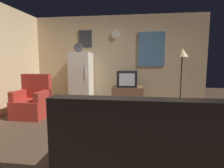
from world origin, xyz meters
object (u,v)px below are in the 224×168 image
Objects in this scene: book_stack at (153,107)px; mug_ceramic_white at (93,99)px; crt_tv at (127,79)px; wine_glass at (101,100)px; tv_stand at (128,96)px; coffee_table at (97,115)px; fridge at (81,78)px; armchair at (33,102)px; standing_lamp at (182,57)px; remote_control at (98,104)px; couch at (138,150)px.

mug_ceramic_white is at bearing -132.13° from book_stack.
crt_tv is 3.60× the size of wine_glass.
mug_ceramic_white is 2.03m from book_stack.
tv_stand is 1.17× the size of coffee_table.
fridge is 9.06× the size of book_stack.
armchair is 4.92× the size of book_stack.
standing_lamp reaches higher than remote_control.
couch reaches higher than remote_control.
remote_control is 0.09× the size of couch.
coffee_table is 0.75× the size of armchair.
wine_glass is 1.78m from armchair.
couch is (1.64, -3.32, -0.44)m from fridge.
remote_control is at bearing -64.83° from fridge.
coffee_table reaches higher than book_stack.
tv_stand is at bearing 30.54° from armchair.
tv_stand is 1.87m from remote_control.
fridge is 3.28× the size of crt_tv.
tv_stand is at bearing 94.83° from couch.
standing_lamp is at bearing 36.79° from mug_ceramic_white.
standing_lamp is at bearing 50.66° from remote_control.
mug_ceramic_white is at bearing -143.21° from standing_lamp.
standing_lamp reaches higher than wine_glass.
mug_ceramic_white is at bearing -12.02° from armchair.
wine_glass is 1.60m from couch.
armchair reaches higher than couch.
crt_tv is 1.04m from book_stack.
couch is (2.37, -1.94, -0.03)m from armchair.
standing_lamp is (1.42, -0.04, 0.58)m from crt_tv.
fridge is at bearing 176.28° from standing_lamp.
wine_glass reaches higher than book_stack.
tv_stand reaches higher than coffee_table.
coffee_table is 0.33m from mug_ceramic_white.
coffee_table is (-1.92, -1.67, -1.13)m from standing_lamp.
fridge is 11.80× the size of wine_glass.
standing_lamp is at bearing -1.66° from crt_tv.
armchair is (-2.09, -1.24, -0.44)m from crt_tv.
fridge reaches higher than book_stack.
book_stack is at bearing 53.14° from coffee_table.
crt_tv is 2.77× the size of book_stack.
couch is at bearing -109.99° from standing_lamp.
wine_glass is 0.28m from mug_ceramic_white.
tv_stand is 2.45m from armchair.
wine_glass is 0.77× the size of book_stack.
fridge is 1.37m from crt_tv.
fridge is 1.62m from armchair.
couch is (-1.14, -3.14, -1.05)m from standing_lamp.
couch reaches higher than wine_glass.
couch is (0.78, -1.46, 0.08)m from coffee_table.
standing_lamp is at bearing 43.19° from wine_glass.
wine_glass is at bearing -123.99° from book_stack.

